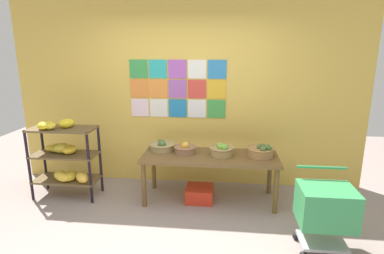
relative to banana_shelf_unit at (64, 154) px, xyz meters
The scene contains 10 objects.
ground 2.01m from the banana_shelf_unit, 32.95° to the right, with size 9.43×9.43×0.00m, color gray.
back_wall_with_art 1.92m from the banana_shelf_unit, 23.72° to the left, with size 5.16×0.07×2.81m.
banana_shelf_unit is the anchor object (origin of this frame).
display_table 1.99m from the banana_shelf_unit, ahead, with size 1.79×0.68×0.64m.
fruit_basket_left 1.66m from the banana_shelf_unit, ahead, with size 0.30×0.30×0.16m.
fruit_basket_centre 2.65m from the banana_shelf_unit, ahead, with size 0.35×0.35×0.17m.
fruit_basket_back_left 2.14m from the banana_shelf_unit, ahead, with size 0.32×0.32×0.17m.
fruit_basket_right 1.34m from the banana_shelf_unit, 11.05° to the left, with size 0.36×0.36×0.15m.
produce_crate_under_table 1.93m from the banana_shelf_unit, ahead, with size 0.36×0.36×0.19m, color red.
shopping_cart 3.31m from the banana_shelf_unit, 15.56° to the right, with size 0.53×0.47×0.82m.
Camera 1 is at (0.55, -2.73, 1.99)m, focal length 28.79 mm.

